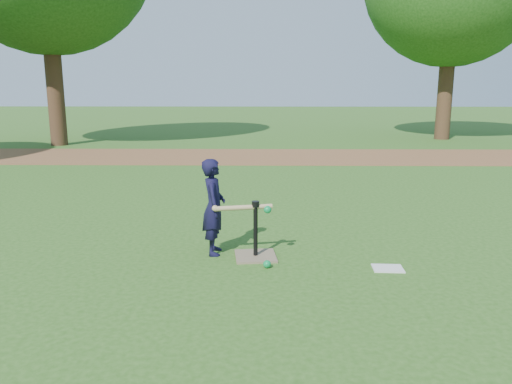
{
  "coord_description": "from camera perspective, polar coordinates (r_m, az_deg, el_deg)",
  "views": [
    {
      "loc": [
        0.36,
        -5.35,
        1.8
      ],
      "look_at": [
        0.27,
        0.03,
        0.65
      ],
      "focal_mm": 35.0,
      "sensor_mm": 36.0,
      "label": 1
    }
  ],
  "objects": [
    {
      "name": "batting_tee",
      "position": [
        5.36,
        -0.05,
        -6.33
      ],
      "size": [
        0.47,
        0.47,
        0.61
      ],
      "color": "#79674D",
      "rests_on": "ground"
    },
    {
      "name": "clipboard",
      "position": [
        5.23,
        14.83,
        -8.43
      ],
      "size": [
        0.31,
        0.24,
        0.01
      ],
      "primitive_type": "cube",
      "rotation": [
        0.0,
        0.0,
        -0.05
      ],
      "color": "silver",
      "rests_on": "ground"
    },
    {
      "name": "dirt_strip",
      "position": [
        12.98,
        -0.66,
        4.09
      ],
      "size": [
        24.0,
        3.0,
        0.01
      ],
      "primitive_type": "cube",
      "color": "brown",
      "rests_on": "ground"
    },
    {
      "name": "wiffle_ball_ground",
      "position": [
        5.07,
        1.28,
        -8.24
      ],
      "size": [
        0.08,
        0.08,
        0.08
      ],
      "primitive_type": "sphere",
      "color": "#0C8542",
      "rests_on": "ground"
    },
    {
      "name": "ground",
      "position": [
        5.66,
        -2.78,
        -6.5
      ],
      "size": [
        80.0,
        80.0,
        0.0
      ],
      "primitive_type": "plane",
      "color": "#285116",
      "rests_on": "ground"
    },
    {
      "name": "child",
      "position": [
        5.39,
        -4.85,
        -1.7
      ],
      "size": [
        0.27,
        0.4,
        1.04
      ],
      "primitive_type": "imported",
      "rotation": [
        0.0,
        0.0,
        1.64
      ],
      "color": "black",
      "rests_on": "ground"
    },
    {
      "name": "swing_action",
      "position": [
        5.21,
        -1.16,
        -1.84
      ],
      "size": [
        0.63,
        0.18,
        0.09
      ],
      "color": "tan",
      "rests_on": "ground"
    }
  ]
}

